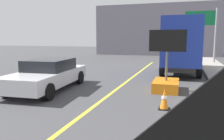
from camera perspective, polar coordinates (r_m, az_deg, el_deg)
arrow_board_trailer at (r=10.38m, az=13.58°, el=-2.45°), size 1.60×1.81×2.70m
box_truck at (r=15.76m, az=17.21°, el=6.14°), size 2.43×6.80×3.57m
pickup_car at (r=10.68m, az=-15.94°, el=-1.06°), size 2.40×5.03×1.38m
highway_guide_sign at (r=22.51m, az=22.89°, el=10.22°), size 2.79×0.18×5.00m
far_building_block at (r=34.21m, az=11.65°, el=9.76°), size 16.76×7.15×6.86m
traffic_cone_mid_lane at (r=4.95m, az=11.81°, el=-16.19°), size 0.36×0.36×0.64m
traffic_cone_far_lane at (r=7.67m, az=13.14°, el=-7.19°), size 0.36×0.36×0.70m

